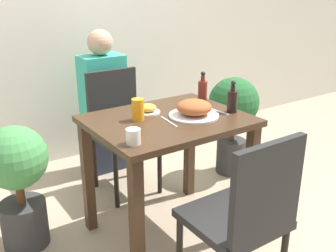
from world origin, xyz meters
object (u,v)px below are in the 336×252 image
Objects in this scene: food_plate at (194,109)px; potted_plant_right at (233,113)px; chair_near at (245,214)px; side_plate at (148,109)px; potted_plant_left at (18,178)px; chair_far at (120,124)px; drink_cup at (133,136)px; condiment_bottle at (203,89)px; person_figure at (104,103)px; juice_glass at (138,110)px; sauce_bottle at (232,100)px.

food_plate is 0.94m from potted_plant_right.
chair_near reaches higher than food_plate.
side_plate is 0.20× the size of potted_plant_left.
chair_near is at bearing -93.52° from chair_far.
food_plate is (0.10, -0.76, 0.30)m from chair_far.
drink_cup is 0.82m from potted_plant_left.
condiment_bottle is at bearing -9.75° from potted_plant_left.
potted_plant_right is 1.05m from person_figure.
person_figure reaches higher than juice_glass.
condiment_bottle is (0.75, 0.40, 0.04)m from drink_cup.
potted_plant_left is at bearing 156.98° from sauce_bottle.
chair_near is 1.00× the size of chair_far.
sauce_bottle is 0.26× the size of potted_plant_left.
condiment_bottle reaches higher than juice_glass.
chair_far is 1.12× the size of potted_plant_right.
drink_cup is at bearing -152.06° from condiment_bottle.
chair_far is 0.82m from food_plate.
juice_glass is 0.16× the size of potted_plant_left.
chair_far is 1.05m from drink_cup.
drink_cup is (-0.31, 0.47, 0.29)m from chair_near.
condiment_bottle is 0.17× the size of person_figure.
person_figure is at bearing 37.82° from potted_plant_left.
chair_near is at bearing -130.83° from potted_plant_right.
food_plate is 0.25m from sauce_bottle.
potted_plant_right is at bearing 1.11° from potted_plant_left.
potted_plant_left is at bearing -142.18° from person_figure.
chair_near is at bearing -55.17° from potted_plant_left.
sauce_bottle reaches higher than side_plate.
side_plate is (-0.19, 0.20, -0.02)m from food_plate.
chair_near is 1.30m from potted_plant_left.
chair_far reaches higher than food_plate.
side_plate is at bearing -164.61° from potted_plant_right.
chair_far is 3.06× the size of food_plate.
chair_far reaches higher than potted_plant_left.
potted_plant_right is at bearing 15.39° from side_plate.
chair_near is 1.40m from chair_far.
drink_cup is (-0.31, -0.37, 0.01)m from side_plate.
side_plate is 1.93× the size of drink_cup.
drink_cup is 0.39× the size of condiment_bottle.
potted_plant_right is (1.26, 0.63, -0.29)m from drink_cup.
condiment_bottle is (0.01, 0.29, 0.00)m from sauce_bottle.
side_plate is 0.93m from person_figure.
person_figure is at bearing -93.95° from chair_near.
chair_near reaches higher than potted_plant_right.
chair_near is 0.73m from food_plate.
side_plate is at bearing -97.94° from person_figure.
condiment_bottle reaches higher than potted_plant_left.
chair_far is 0.36m from person_figure.
food_plate is at bearing 165.09° from sauce_bottle.
drink_cup is 0.39× the size of sauce_bottle.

